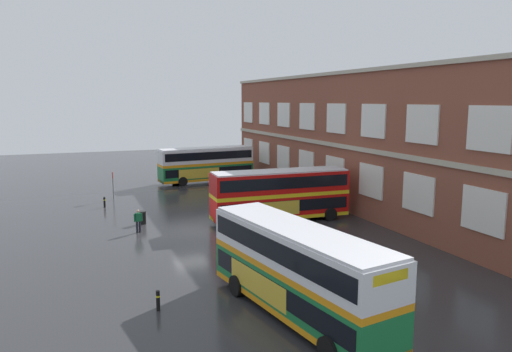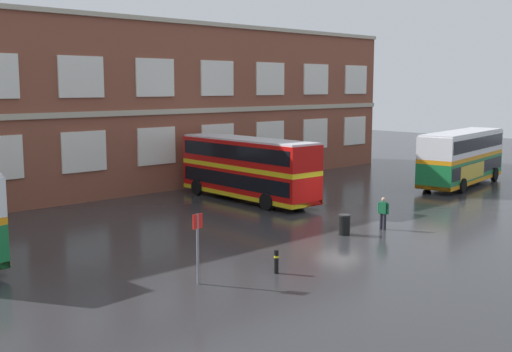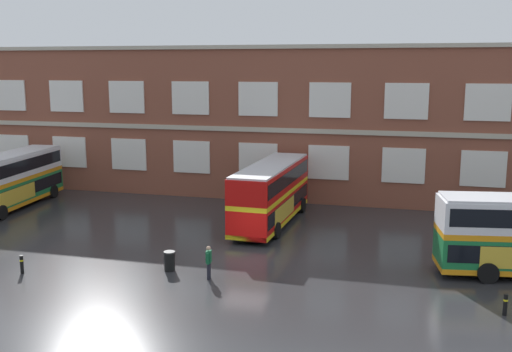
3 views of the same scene
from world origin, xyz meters
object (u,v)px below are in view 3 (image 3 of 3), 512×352
object	(u,v)px
station_litter_bin	(170,261)
safety_bollard_east	(22,264)
double_decker_near	(10,180)
safety_bollard_west	(505,304)
double_decker_middle	(271,193)
waiting_passenger	(209,261)

from	to	relation	value
station_litter_bin	safety_bollard_east	bearing A→B (deg)	-162.01
double_decker_near	safety_bollard_west	xyz separation A→B (m)	(32.92, -11.45, -1.66)
safety_bollard_east	double_decker_near	bearing A→B (deg)	128.46
safety_bollard_west	station_litter_bin	bearing A→B (deg)	174.30
double_decker_middle	safety_bollard_west	size ratio (longest dim) A/B	11.68
waiting_passenger	safety_bollard_east	xyz separation A→B (m)	(-9.54, -1.70, -0.44)
double_decker_near	waiting_passenger	bearing A→B (deg)	-28.60
safety_bollard_west	double_decker_middle	bearing A→B (deg)	137.49
waiting_passenger	safety_bollard_west	xyz separation A→B (m)	(13.70, -0.98, -0.44)
double_decker_near	safety_bollard_east	distance (m)	15.64
waiting_passenger	safety_bollard_west	distance (m)	13.75
double_decker_middle	safety_bollard_east	distance (m)	16.37
waiting_passenger	safety_bollard_east	world-z (taller)	waiting_passenger
double_decker_near	double_decker_middle	bearing A→B (deg)	1.72
double_decker_near	station_litter_bin	size ratio (longest dim) A/B	10.86
double_decker_near	waiting_passenger	distance (m)	21.92
double_decker_middle	waiting_passenger	size ratio (longest dim) A/B	6.53
double_decker_near	double_decker_middle	size ratio (longest dim) A/B	1.01
waiting_passenger	double_decker_middle	bearing A→B (deg)	87.10
safety_bollard_east	station_litter_bin	bearing A→B (deg)	17.99
waiting_passenger	station_litter_bin	world-z (taller)	waiting_passenger
safety_bollard_west	safety_bollard_east	xyz separation A→B (m)	(-23.25, -0.72, 0.00)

